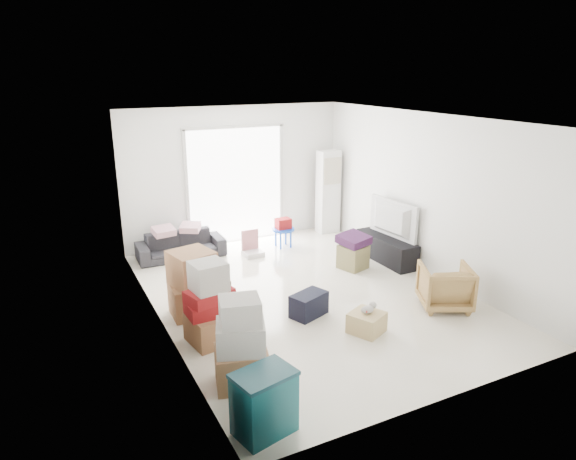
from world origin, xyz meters
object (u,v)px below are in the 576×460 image
(storage_bins, at_px, (264,403))
(armchair, at_px, (445,285))
(wood_crate, at_px, (367,322))
(ottoman, at_px, (353,257))
(tv_console, at_px, (386,249))
(ac_tower, at_px, (328,192))
(television, at_px, (387,233))
(kids_table, at_px, (283,227))
(sofa, at_px, (181,241))

(storage_bins, bearing_deg, armchair, 20.55)
(storage_bins, relative_size, wood_crate, 1.61)
(ottoman, bearing_deg, tv_console, 2.37)
(ac_tower, relative_size, wood_crate, 4.26)
(ac_tower, height_order, television, ac_tower)
(ac_tower, distance_m, television, 2.04)
(storage_bins, xyz_separation_m, kids_table, (2.55, 4.78, 0.08))
(sofa, bearing_deg, armchair, -51.15)
(kids_table, bearing_deg, storage_bins, -118.10)
(television, bearing_deg, wood_crate, 132.89)
(sofa, bearing_deg, ottoman, -34.98)
(ac_tower, distance_m, storage_bins, 6.54)
(ac_tower, bearing_deg, ottoman, -108.87)
(tv_console, relative_size, ottoman, 3.21)
(sofa, distance_m, armchair, 4.78)
(tv_console, xyz_separation_m, storage_bins, (-3.90, -3.24, 0.11))
(storage_bins, distance_m, wood_crate, 2.37)
(kids_table, bearing_deg, ottoman, -68.97)
(ottoman, bearing_deg, television, 2.37)
(tv_console, distance_m, television, 0.30)
(kids_table, bearing_deg, tv_console, -48.63)
(ac_tower, height_order, sofa, ac_tower)
(armchair, xyz_separation_m, wood_crate, (-1.46, -0.11, -0.22))
(wood_crate, bearing_deg, kids_table, 81.77)
(tv_console, height_order, wood_crate, tv_console)
(sofa, distance_m, storage_bins, 5.14)
(television, bearing_deg, armchair, 163.31)
(ac_tower, relative_size, ottoman, 4.14)
(tv_console, height_order, storage_bins, storage_bins)
(television, bearing_deg, ac_tower, -3.31)
(sofa, distance_m, kids_table, 1.99)
(tv_console, relative_size, kids_table, 2.33)
(sofa, relative_size, armchair, 2.23)
(wood_crate, bearing_deg, storage_bins, -149.46)
(ottoman, bearing_deg, sofa, 143.49)
(sofa, bearing_deg, kids_table, -8.08)
(armchair, height_order, storage_bins, armchair)
(television, bearing_deg, ottoman, 87.64)
(television, distance_m, kids_table, 2.04)
(television, distance_m, sofa, 3.80)
(ac_tower, relative_size, kids_table, 3.00)
(television, xyz_separation_m, storage_bins, (-3.90, -3.24, -0.20))
(television, bearing_deg, storage_bins, 125.03)
(storage_bins, bearing_deg, television, 39.76)
(wood_crate, bearing_deg, tv_console, 47.62)
(ottoman, height_order, wood_crate, ottoman)
(tv_console, distance_m, storage_bins, 5.07)
(ac_tower, distance_m, ottoman, 2.26)
(ac_tower, height_order, armchair, ac_tower)
(television, height_order, storage_bins, storage_bins)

